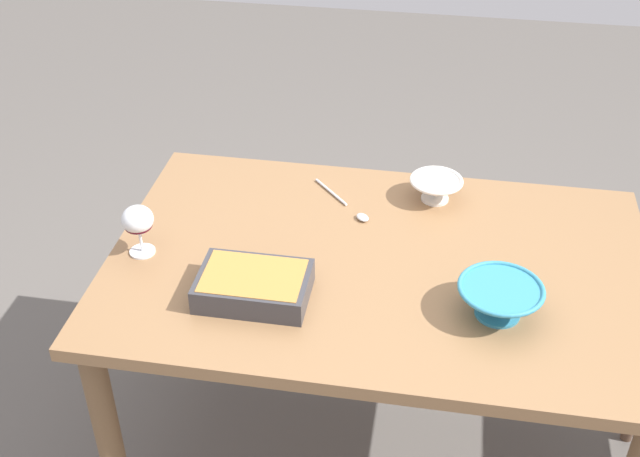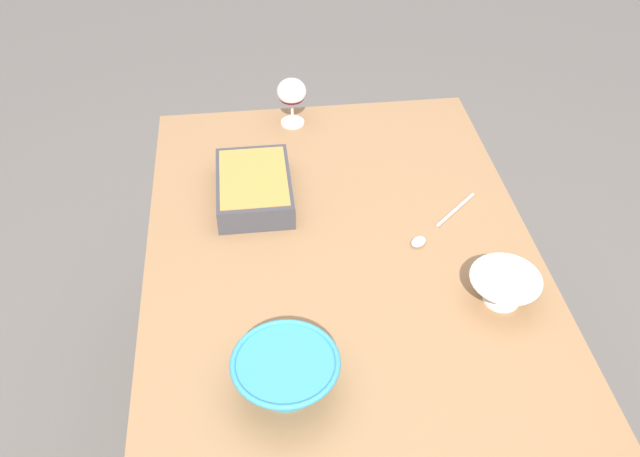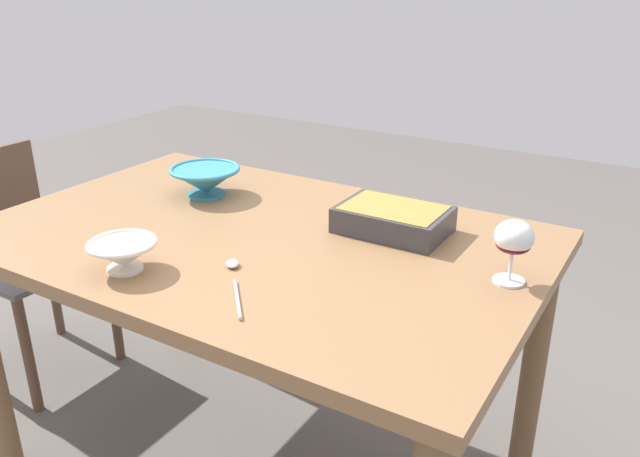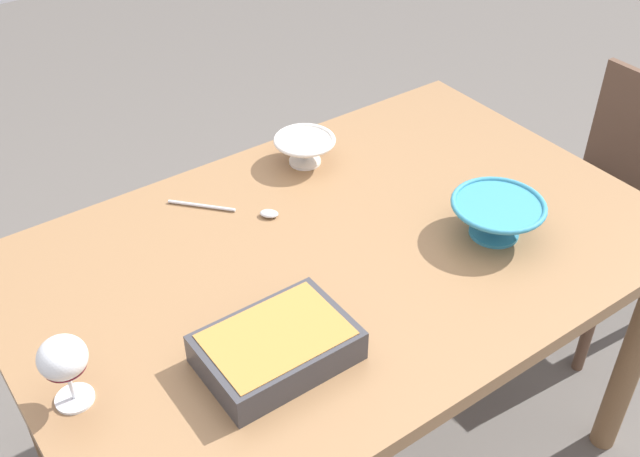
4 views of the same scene
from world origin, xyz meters
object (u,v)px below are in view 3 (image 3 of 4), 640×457
Objects in this scene: chair at (18,253)px; wine_glass at (514,240)px; small_bowl at (123,254)px; serving_spoon at (234,276)px; mixing_bowl at (206,180)px; dining_table at (258,268)px; casserole_dish at (393,218)px.

chair is 5.62× the size of wine_glass.
serving_spoon is at bearing -158.06° from small_bowl.
chair is 1.06m from small_bowl.
chair is at bearing 2.50° from wine_glass.
mixing_bowl is at bearing -5.74° from wine_glass.
chair is 1.25m from serving_spoon.
mixing_bowl is at bearing -167.40° from chair.
mixing_bowl is (-0.77, -0.17, 0.36)m from chair.
wine_glass is at bearing 174.26° from mixing_bowl.
wine_glass reaches higher than small_bowl.
dining_table is 1.76× the size of chair.
wine_glass is at bearing -173.82° from dining_table.
wine_glass reaches higher than serving_spoon.
serving_spoon is at bearing 66.54° from casserole_dish.
casserole_dish is at bearing -113.46° from serving_spoon.
wine_glass is 0.69× the size of mixing_bowl.
dining_table is 1.10m from chair.
serving_spoon is (0.53, 0.30, -0.09)m from wine_glass.
mixing_bowl reaches higher than small_bowl.
chair is 1.44m from casserole_dish.
chair is 2.95× the size of casserole_dish.
small_bowl is 0.26m from serving_spoon.
serving_spoon reaches higher than dining_table.
dining_table is at bearing -64.88° from serving_spoon.
dining_table is 5.20× the size of casserole_dish.
wine_glass is 0.69× the size of serving_spoon.
dining_table is 6.79× the size of serving_spoon.
mixing_bowl is at bearing -70.02° from small_bowl.
wine_glass is 0.52× the size of casserole_dish.
serving_spoon is at bearing 29.58° from wine_glass.
wine_glass is (-0.64, -0.07, 0.20)m from dining_table.
dining_table is at bearing 6.18° from wine_glass.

